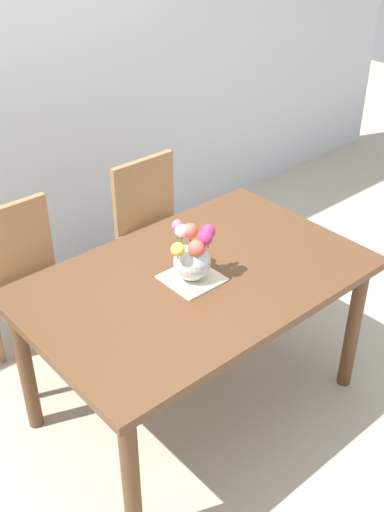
{
  "coord_description": "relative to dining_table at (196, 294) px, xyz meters",
  "views": [
    {
      "loc": [
        -1.48,
        -1.66,
        2.32
      ],
      "look_at": [
        -0.03,
        -0.01,
        0.9
      ],
      "focal_mm": 43.18,
      "sensor_mm": 36.0,
      "label": 1
    }
  ],
  "objects": [
    {
      "name": "ground_plane",
      "position": [
        0.0,
        0.0,
        -0.68
      ],
      "size": [
        12.0,
        12.0,
        0.0
      ],
      "primitive_type": "plane",
      "color": "#B7AD99"
    },
    {
      "name": "back_wall",
      "position": [
        0.0,
        1.6,
        0.72
      ],
      "size": [
        7.0,
        0.1,
        2.8
      ],
      "primitive_type": "cube",
      "color": "silver",
      "rests_on": "ground_plane"
    },
    {
      "name": "dining_table",
      "position": [
        0.0,
        0.0,
        0.0
      ],
      "size": [
        1.52,
        0.97,
        0.78
      ],
      "color": "brown",
      "rests_on": "ground_plane"
    },
    {
      "name": "chair_left",
      "position": [
        -0.42,
        0.83,
        -0.16
      ],
      "size": [
        0.42,
        0.42,
        0.9
      ],
      "rotation": [
        0.0,
        0.0,
        3.14
      ],
      "color": "#9E7047",
      "rests_on": "ground_plane"
    },
    {
      "name": "chair_right",
      "position": [
        0.42,
        0.83,
        -0.16
      ],
      "size": [
        0.42,
        0.42,
        0.9
      ],
      "rotation": [
        0.0,
        0.0,
        3.14
      ],
      "color": "#9E7047",
      "rests_on": "ground_plane"
    },
    {
      "name": "placemat",
      "position": [
        -0.03,
        -0.01,
        0.1
      ],
      "size": [
        0.23,
        0.23,
        0.01
      ],
      "primitive_type": "cube",
      "color": "beige",
      "rests_on": "dining_table"
    },
    {
      "name": "flower_vase",
      "position": [
        -0.03,
        -0.0,
        0.22
      ],
      "size": [
        0.25,
        0.21,
        0.26
      ],
      "color": "silver",
      "rests_on": "placemat"
    }
  ]
}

